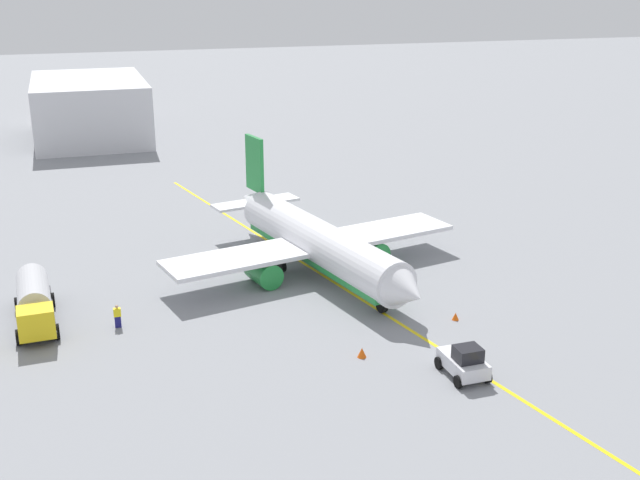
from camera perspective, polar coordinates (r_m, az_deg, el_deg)
ground_plane at (r=67.00m, az=0.00°, el=-2.43°), size 400.00×400.00×0.00m
airplane at (r=66.50m, az=-0.21°, el=-0.20°), size 28.85×26.49×9.56m
fuel_tanker at (r=60.85m, az=-19.84°, el=-4.14°), size 9.83×3.28×3.15m
pushback_tug at (r=51.15m, az=10.31°, el=-8.60°), size 3.66×2.40×2.20m
refueling_worker at (r=58.78m, az=-14.34°, el=-5.34°), size 0.36×0.52×1.71m
safety_cone_nose at (r=53.02m, az=3.03°, el=-8.07°), size 0.61×0.61×0.68m
safety_cone_wingtip at (r=59.14m, az=9.71°, el=-5.42°), size 0.51×0.51×0.57m
distant_hangar at (r=126.10m, az=-16.21°, el=9.06°), size 26.09×16.52×8.88m
taxi_line_marking at (r=66.99m, az=0.00°, el=-2.42°), size 68.04×16.03×0.01m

